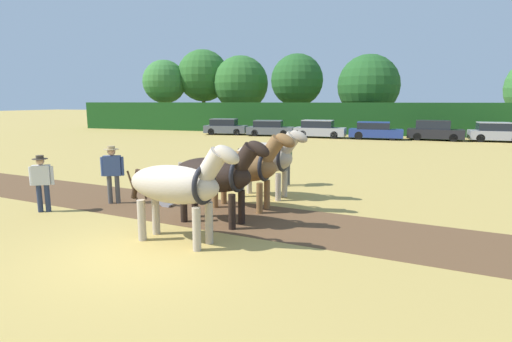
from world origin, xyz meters
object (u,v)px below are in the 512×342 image
(draft_horse_trail_right, at_px, (266,157))
(tree_center_right, at_px, (368,86))
(farmer_beside_team, at_px, (287,157))
(farmer_onlooker_left, at_px, (42,179))
(farmer_at_plow, at_px, (112,170))
(tree_center_left, at_px, (241,84))
(parked_car_center_left, at_px, (319,129))
(draft_horse_lead_right, at_px, (216,175))
(tree_far_left, at_px, (164,82))
(draft_horse_trail_left, at_px, (244,166))
(parked_car_left, at_px, (270,128))
(tree_center, at_px, (297,80))
(draft_horse_lead_left, at_px, (178,185))
(parked_car_center_right, at_px, (434,131))
(parked_car_right, at_px, (495,132))
(parked_car_far_left, at_px, (225,127))
(parked_car_center, at_px, (375,131))
(tree_left, at_px, (203,76))
(plow, at_px, (155,195))

(draft_horse_trail_right, bearing_deg, tree_center_right, 94.55)
(farmer_beside_team, relative_size, farmer_onlooker_left, 1.10)
(farmer_at_plow, bearing_deg, tree_center_left, 168.21)
(farmer_at_plow, distance_m, parked_car_center_left, 24.88)
(draft_horse_lead_right, distance_m, farmer_onlooker_left, 5.15)
(tree_far_left, distance_m, tree_center_right, 23.59)
(farmer_beside_team, height_order, farmer_onlooker_left, farmer_beside_team)
(draft_horse_trail_left, distance_m, parked_car_left, 25.38)
(tree_far_left, distance_m, tree_center_left, 9.23)
(tree_far_left, xyz_separation_m, draft_horse_trail_right, (21.96, -30.73, -4.10))
(parked_car_center_left, bearing_deg, tree_far_left, 159.34)
(draft_horse_lead_right, height_order, draft_horse_trail_right, draft_horse_trail_right)
(tree_center, xyz_separation_m, draft_horse_lead_left, (5.46, -36.72, -4.10))
(farmer_at_plow, xyz_separation_m, parked_car_center_left, (2.31, 24.77, -0.33))
(draft_horse_trail_left, relative_size, parked_car_left, 0.67)
(draft_horse_lead_right, bearing_deg, farmer_at_plow, 174.04)
(farmer_beside_team, bearing_deg, tree_center_left, 119.03)
(tree_far_left, xyz_separation_m, draft_horse_trail_left, (21.77, -32.30, -4.15))
(tree_far_left, relative_size, farmer_beside_team, 4.46)
(parked_car_center_right, height_order, parked_car_right, parked_car_center_right)
(parked_car_left, bearing_deg, farmer_onlooker_left, -94.37)
(draft_horse_lead_left, bearing_deg, tree_center_left, 115.62)
(tree_far_left, distance_m, tree_center, 15.95)
(tree_center_left, distance_m, draft_horse_trail_right, 35.40)
(draft_horse_trail_right, bearing_deg, farmer_at_plow, -144.84)
(draft_horse_trail_left, bearing_deg, parked_car_far_left, 121.01)
(tree_center_right, relative_size, draft_horse_trail_left, 2.73)
(draft_horse_trail_right, xyz_separation_m, parked_car_center, (2.74, 22.50, -0.62))
(farmer_at_plow, relative_size, parked_car_center_right, 0.41)
(farmer_at_plow, xyz_separation_m, parked_car_left, (-2.31, 25.23, -0.37))
(tree_center, xyz_separation_m, farmer_at_plow, (1.83, -34.24, -4.36))
(tree_center, distance_m, parked_car_left, 10.20)
(draft_horse_trail_right, bearing_deg, parked_car_left, 113.25)
(tree_left, height_order, tree_center_right, tree_left)
(tree_center_left, xyz_separation_m, draft_horse_trail_right, (12.95, -32.72, -3.87))
(draft_horse_trail_left, height_order, plow, draft_horse_trail_left)
(tree_center_right, bearing_deg, parked_car_far_left, -144.01)
(farmer_onlooker_left, relative_size, parked_car_right, 0.42)
(tree_center_left, bearing_deg, parked_car_right, -21.02)
(parked_car_center_right, bearing_deg, draft_horse_trail_right, -102.57)
(tree_center_left, distance_m, parked_car_center_right, 22.90)
(draft_horse_lead_right, relative_size, parked_car_far_left, 0.68)
(tree_center_left, relative_size, parked_car_center_left, 1.92)
(tree_center_left, distance_m, tree_center_right, 14.54)
(parked_car_far_left, xyz_separation_m, parked_car_center_right, (18.33, 0.02, 0.04))
(tree_far_left, xyz_separation_m, farmer_beside_team, (22.18, -28.73, -4.36))
(tree_far_left, relative_size, tree_left, 0.86)
(draft_horse_trail_right, relative_size, parked_car_center, 0.62)
(tree_left, relative_size, parked_car_center, 2.17)
(tree_far_left, xyz_separation_m, tree_center_right, (23.53, 1.44, -0.67))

